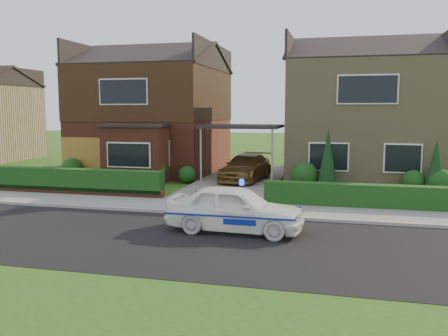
% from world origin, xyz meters
% --- Properties ---
extents(ground, '(120.00, 120.00, 0.00)m').
position_xyz_m(ground, '(0.00, 0.00, 0.00)').
color(ground, '#184512').
rests_on(ground, ground).
extents(road, '(60.00, 6.00, 0.02)m').
position_xyz_m(road, '(0.00, 0.00, 0.00)').
color(road, black).
rests_on(road, ground).
extents(kerb, '(60.00, 0.16, 0.12)m').
position_xyz_m(kerb, '(0.00, 3.05, 0.06)').
color(kerb, '#9E9993').
rests_on(kerb, ground).
extents(sidewalk, '(60.00, 2.00, 0.10)m').
position_xyz_m(sidewalk, '(0.00, 4.10, 0.05)').
color(sidewalk, slate).
rests_on(sidewalk, ground).
extents(grass_verge, '(60.00, 4.00, 0.01)m').
position_xyz_m(grass_verge, '(0.00, -5.00, 0.00)').
color(grass_verge, '#184512').
rests_on(grass_verge, ground).
extents(driveway, '(3.80, 12.00, 0.12)m').
position_xyz_m(driveway, '(0.00, 11.00, 0.06)').
color(driveway, '#666059').
rests_on(driveway, ground).
extents(house_left, '(7.50, 9.53, 7.25)m').
position_xyz_m(house_left, '(-5.78, 13.90, 3.81)').
color(house_left, brown).
rests_on(house_left, ground).
extents(house_right, '(7.50, 8.06, 7.25)m').
position_xyz_m(house_right, '(5.80, 13.99, 3.66)').
color(house_right, '#9D8860').
rests_on(house_right, ground).
extents(carport_link, '(3.80, 3.00, 2.77)m').
position_xyz_m(carport_link, '(0.00, 10.95, 2.66)').
color(carport_link, black).
rests_on(carport_link, ground).
extents(garage_door, '(2.20, 0.10, 2.10)m').
position_xyz_m(garage_door, '(-8.25, 9.96, 1.05)').
color(garage_door, olive).
rests_on(garage_door, ground).
extents(dwarf_wall, '(7.70, 0.25, 0.36)m').
position_xyz_m(dwarf_wall, '(-5.80, 5.30, 0.18)').
color(dwarf_wall, brown).
rests_on(dwarf_wall, ground).
extents(hedge_left, '(7.50, 0.55, 0.90)m').
position_xyz_m(hedge_left, '(-5.80, 5.45, 0.00)').
color(hedge_left, black).
rests_on(hedge_left, ground).
extents(hedge_right, '(7.50, 0.55, 0.80)m').
position_xyz_m(hedge_right, '(5.80, 5.35, 0.00)').
color(hedge_right, black).
rests_on(hedge_right, ground).
extents(shrub_left_far, '(1.08, 1.08, 1.08)m').
position_xyz_m(shrub_left_far, '(-8.50, 9.50, 0.54)').
color(shrub_left_far, black).
rests_on(shrub_left_far, ground).
extents(shrub_left_mid, '(1.32, 1.32, 1.32)m').
position_xyz_m(shrub_left_mid, '(-4.00, 9.30, 0.66)').
color(shrub_left_mid, black).
rests_on(shrub_left_mid, ground).
extents(shrub_left_near, '(0.84, 0.84, 0.84)m').
position_xyz_m(shrub_left_near, '(-2.40, 9.60, 0.42)').
color(shrub_left_near, black).
rests_on(shrub_left_near, ground).
extents(shrub_right_near, '(1.20, 1.20, 1.20)m').
position_xyz_m(shrub_right_near, '(3.20, 9.40, 0.60)').
color(shrub_right_near, black).
rests_on(shrub_right_near, ground).
extents(shrub_right_mid, '(0.96, 0.96, 0.96)m').
position_xyz_m(shrub_right_mid, '(7.80, 9.50, 0.48)').
color(shrub_right_mid, black).
rests_on(shrub_right_mid, ground).
extents(shrub_right_far, '(1.08, 1.08, 1.08)m').
position_xyz_m(shrub_right_far, '(8.80, 9.20, 0.54)').
color(shrub_right_far, black).
rests_on(shrub_right_far, ground).
extents(conifer_a, '(0.90, 0.90, 2.60)m').
position_xyz_m(conifer_a, '(4.20, 9.20, 1.30)').
color(conifer_a, black).
rests_on(conifer_a, ground).
extents(conifer_b, '(0.90, 0.90, 2.20)m').
position_xyz_m(conifer_b, '(8.60, 9.20, 1.10)').
color(conifer_b, black).
rests_on(conifer_b, ground).
extents(police_car, '(3.64, 4.03, 1.51)m').
position_xyz_m(police_car, '(1.83, 1.20, 0.67)').
color(police_car, white).
rests_on(police_car, ground).
extents(driveway_car, '(2.23, 4.44, 1.24)m').
position_xyz_m(driveway_car, '(0.31, 10.46, 0.74)').
color(driveway_car, brown).
rests_on(driveway_car, driveway).
extents(potted_plant_a, '(0.39, 0.27, 0.72)m').
position_xyz_m(potted_plant_a, '(-9.00, 6.71, 0.36)').
color(potted_plant_a, gray).
rests_on(potted_plant_a, ground).
extents(potted_plant_b, '(0.49, 0.43, 0.75)m').
position_xyz_m(potted_plant_b, '(-3.54, 9.00, 0.37)').
color(potted_plant_b, gray).
rests_on(potted_plant_b, ground).
extents(potted_plant_c, '(0.50, 0.50, 0.74)m').
position_xyz_m(potted_plant_c, '(-5.68, 8.73, 0.37)').
color(potted_plant_c, gray).
rests_on(potted_plant_c, ground).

